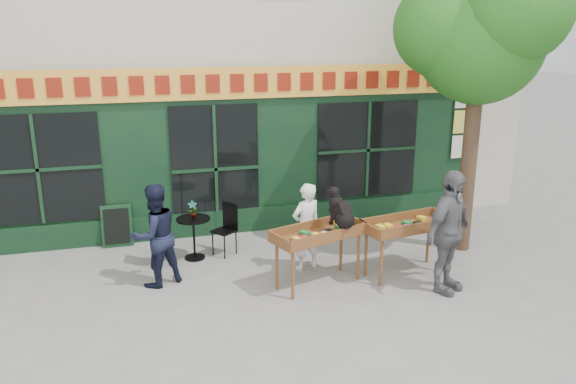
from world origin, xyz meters
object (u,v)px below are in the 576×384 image
book_cart_center (319,236)px  dog (341,207)px  man_left (155,235)px  woman (306,227)px  man_right (449,232)px  bistro_table (194,230)px  book_cart_right (407,228)px

book_cart_center → dog: size_ratio=2.70×
man_left → woman: bearing=152.7°
dog → man_left: bearing=146.6°
dog → man_right: size_ratio=0.31×
man_right → bistro_table: 4.36m
bistro_table → man_left: 1.18m
man_right → man_left: size_ratio=1.17×
book_cart_right → bistro_table: 3.72m
dog → woman: (-0.35, 0.70, -0.53)m
dog → book_cart_right: bearing=-16.7°
book_cart_center → dog: bearing=-26.6°
book_cart_right → book_cart_center: bearing=169.4°
woman → man_left: 2.49m
bistro_table → man_left: man_left is taller
book_cart_center → dog: (0.35, -0.05, 0.47)m
woman → man_right: (1.84, -1.41, 0.22)m
dog → man_left: man_left is taller
bistro_table → man_left: bearing=-127.9°
bistro_table → man_left: (-0.70, -0.90, 0.29)m
dog → man_left: 2.98m
book_cart_center → man_right: man_right is taller
book_cart_right → man_right: (0.30, -0.75, 0.15)m
woman → man_left: (-2.49, 0.06, 0.08)m
woman → bistro_table: size_ratio=2.00×
bistro_table → woman: bearing=-28.1°
book_cart_center → man_right: size_ratio=0.83×
bistro_table → dog: bearing=-37.7°
book_cart_right → bistro_table: (-3.33, 1.62, -0.28)m
man_right → man_left: man_right is taller
bistro_table → book_cart_right: bearing=-25.9°
book_cart_center → man_right: 2.00m
book_cart_center → man_right: (1.84, -0.76, 0.15)m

